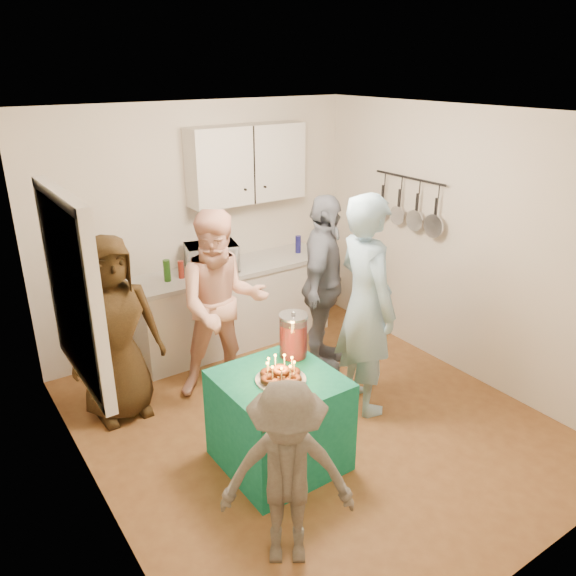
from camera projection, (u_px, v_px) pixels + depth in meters
floor at (310, 421)px, 4.95m from camera, size 4.00×4.00×0.00m
ceiling at (316, 114)px, 3.98m from camera, size 4.00×4.00×0.00m
back_wall at (201, 228)px, 6.00m from camera, size 3.60×3.60×0.00m
left_wall at (83, 343)px, 3.53m from camera, size 4.00×4.00×0.00m
right_wall at (462, 246)px, 5.41m from camera, size 4.00×4.00×0.00m
window_night at (70, 291)px, 3.68m from camera, size 0.04×1.00×1.20m
counter at (234, 307)px, 6.20m from camera, size 2.20×0.58×0.86m
countertop at (233, 268)px, 6.03m from camera, size 2.24×0.62×0.05m
upper_cabinet at (247, 164)px, 5.91m from camera, size 1.30×0.30×0.80m
pot_rack at (406, 202)px, 5.79m from camera, size 0.12×1.00×0.60m
microwave at (212, 258)px, 5.84m from camera, size 0.59×0.47×0.29m
party_table at (279, 420)px, 4.32m from camera, size 0.86×0.86×0.76m
donut_cake at (281, 370)px, 4.11m from camera, size 0.38×0.38×0.18m
punch_jar at (293, 337)px, 4.43m from camera, size 0.22×0.22×0.34m
man_birthday at (366, 305)px, 4.85m from camera, size 0.59×0.79×1.98m
woman_back_left at (113, 329)px, 4.77m from camera, size 0.82×0.54×1.67m
woman_back_center at (222, 305)px, 5.11m from camera, size 1.03×0.91×1.77m
woman_back_right at (323, 285)px, 5.55m from camera, size 1.07×1.04×1.80m
child_near_left at (287, 476)px, 3.37m from camera, size 0.94×0.85×1.26m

